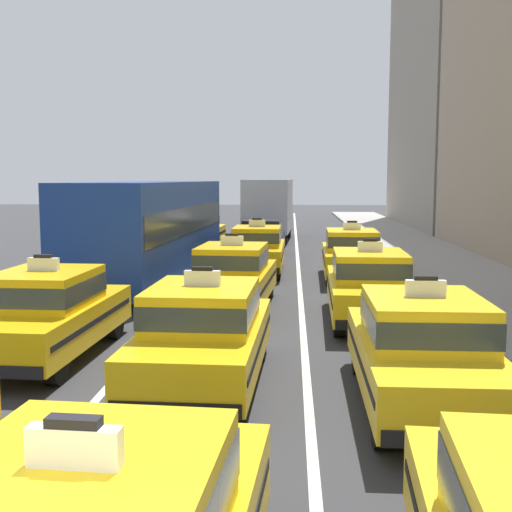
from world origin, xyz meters
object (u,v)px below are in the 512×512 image
at_px(taxi_center_second, 204,333).
at_px(taxi_center_fourth, 257,249).
at_px(taxi_right_fourth, 351,253).
at_px(taxi_right_third, 369,285).
at_px(bus_left_third, 153,225).
at_px(taxi_left_fourth, 200,231).
at_px(taxi_center_third, 233,276).
at_px(sedan_center_fifth, 262,237).
at_px(taxi_left_second, 48,312).
at_px(taxi_right_second, 422,349).
at_px(box_truck_center_sixth, 270,207).

xyz_separation_m(taxi_center_second, taxi_center_fourth, (0.19, 12.44, 0.00)).
bearing_deg(taxi_right_fourth, taxi_right_third, -91.55).
relative_size(bus_left_third, taxi_left_fourth, 2.44).
xyz_separation_m(taxi_center_fourth, taxi_right_third, (2.99, -7.55, 0.00)).
relative_size(taxi_center_second, taxi_center_fourth, 1.01).
height_order(taxi_left_fourth, taxi_center_fourth, same).
distance_m(taxi_right_third, taxi_right_fourth, 6.33).
height_order(taxi_left_fourth, taxi_center_second, same).
height_order(bus_left_third, taxi_center_third, bus_left_third).
distance_m(taxi_center_third, taxi_right_fourth, 6.14).
height_order(taxi_left_fourth, taxi_right_third, same).
xyz_separation_m(bus_left_third, taxi_center_fourth, (3.30, 1.73, -0.94)).
bearing_deg(bus_left_third, taxi_center_fourth, 27.71).
bearing_deg(taxi_center_second, bus_left_third, 106.20).
relative_size(taxi_center_second, sedan_center_fifth, 1.06).
bearing_deg(taxi_left_second, bus_left_third, 90.05).
bearing_deg(taxi_right_second, taxi_center_fourth, 103.17).
distance_m(taxi_left_fourth, taxi_center_third, 14.41).
distance_m(taxi_left_fourth, taxi_right_fourth, 11.03).
distance_m(taxi_center_second, sedan_center_fifth, 17.49).
height_order(taxi_center_third, box_truck_center_sixth, box_truck_center_sixth).
relative_size(taxi_center_third, taxi_center_fourth, 1.02).
relative_size(taxi_center_third, taxi_right_third, 1.01).
bearing_deg(taxi_center_second, taxi_left_fourth, 98.30).
distance_m(bus_left_third, box_truck_center_sixth, 14.38).
bearing_deg(sedan_center_fifth, bus_left_third, -115.59).
bearing_deg(bus_left_third, taxi_left_fourth, 89.08).
height_order(taxi_left_second, taxi_right_second, same).
xyz_separation_m(bus_left_third, taxi_right_second, (6.39, -11.47, -0.94)).
bearing_deg(taxi_left_fourth, box_truck_center_sixth, 54.58).
height_order(taxi_left_second, taxi_center_second, same).
xyz_separation_m(sedan_center_fifth, box_truck_center_sixth, (0.06, 7.21, 0.93)).
height_order(taxi_center_fourth, box_truck_center_sixth, box_truck_center_sixth).
xyz_separation_m(taxi_left_fourth, taxi_center_fourth, (3.15, -7.82, 0.00)).
relative_size(taxi_center_third, sedan_center_fifth, 1.07).
relative_size(bus_left_third, taxi_center_second, 2.45).
bearing_deg(bus_left_third, taxi_center_second, -73.80).
bearing_deg(taxi_left_fourth, taxi_center_fourth, -68.08).
relative_size(taxi_center_second, box_truck_center_sixth, 0.65).
height_order(taxi_center_fourth, taxi_right_third, same).
xyz_separation_m(taxi_left_fourth, taxi_right_third, (6.14, -15.37, 0.00)).
xyz_separation_m(bus_left_third, box_truck_center_sixth, (3.31, 14.00, -0.04)).
bearing_deg(taxi_right_second, taxi_left_second, 160.71).
height_order(taxi_left_fourth, box_truck_center_sixth, box_truck_center_sixth).
height_order(taxi_center_fourth, sedan_center_fifth, taxi_center_fourth).
bearing_deg(taxi_right_third, taxi_right_second, -89.00).
xyz_separation_m(taxi_center_second, taxi_right_second, (3.28, -0.77, 0.00)).
relative_size(taxi_left_fourth, sedan_center_fifth, 1.07).
bearing_deg(taxi_left_second, taxi_right_third, 28.55).
bearing_deg(taxi_right_fourth, taxi_right_second, -90.35).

